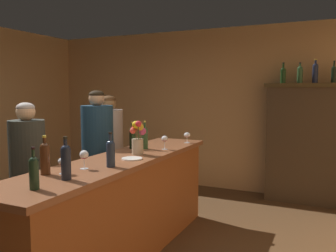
{
  "coord_description": "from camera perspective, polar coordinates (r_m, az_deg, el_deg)",
  "views": [
    {
      "loc": [
        2.26,
        -2.52,
        1.65
      ],
      "look_at": [
        0.94,
        0.27,
        1.34
      ],
      "focal_mm": 37.58,
      "sensor_mm": 36.0,
      "label": 1
    }
  ],
  "objects": [
    {
      "name": "display_cabinet",
      "position": [
        5.54,
        21.28,
        -2.3
      ],
      "size": [
        1.15,
        0.36,
        1.76
      ],
      "color": "#423221",
      "rests_on": "ground"
    },
    {
      "name": "wine_bottle_malbec",
      "position": [
        2.48,
        -20.92,
        -6.86
      ],
      "size": [
        0.06,
        0.06,
        0.28
      ],
      "color": "#1C3221",
      "rests_on": "bar_counter"
    },
    {
      "name": "display_bottle_midright",
      "position": [
        5.48,
        25.29,
        7.7
      ],
      "size": [
        0.07,
        0.07,
        0.31
      ],
      "color": "black",
      "rests_on": "display_cabinet"
    },
    {
      "name": "wall_back",
      "position": [
        6.19,
        3.74,
        2.82
      ],
      "size": [
        5.44,
        0.12,
        2.68
      ],
      "primitive_type": "cube",
      "color": "tan",
      "rests_on": "ground"
    },
    {
      "name": "wine_bottle_rose",
      "position": [
        2.88,
        -19.32,
        -4.75
      ],
      "size": [
        0.07,
        0.07,
        0.3
      ],
      "color": "#492713",
      "rests_on": "bar_counter"
    },
    {
      "name": "wine_bottle_riesling",
      "position": [
        2.66,
        -16.23,
        -5.36
      ],
      "size": [
        0.07,
        0.07,
        0.32
      ],
      "color": "#1B2232",
      "rests_on": "bar_counter"
    },
    {
      "name": "display_bottle_midleft",
      "position": [
        5.5,
        20.61,
        7.94
      ],
      "size": [
        0.08,
        0.08,
        0.3
      ],
      "color": "#2D502C",
      "rests_on": "display_cabinet"
    },
    {
      "name": "display_bottle_left",
      "position": [
        5.53,
        18.17,
        7.95
      ],
      "size": [
        0.08,
        0.08,
        0.31
      ],
      "color": "#1B3818",
      "rests_on": "display_cabinet"
    },
    {
      "name": "patron_by_cabinet",
      "position": [
        4.21,
        -11.33,
        -4.63
      ],
      "size": [
        0.37,
        0.37,
        1.66
      ],
      "rotation": [
        0.0,
        0.0,
        -0.35
      ],
      "color": "#506B4F",
      "rests_on": "ground"
    },
    {
      "name": "wine_glass_rear",
      "position": [
        3.88,
        -0.54,
        -2.19
      ],
      "size": [
        0.07,
        0.07,
        0.15
      ],
      "color": "white",
      "rests_on": "bar_counter"
    },
    {
      "name": "bar_counter",
      "position": [
        3.57,
        -7.5,
        -13.03
      ],
      "size": [
        0.64,
        2.93,
        1.01
      ],
      "color": "brown",
      "rests_on": "ground"
    },
    {
      "name": "flower_arrangement",
      "position": [
        3.58,
        -4.93,
        -1.57
      ],
      "size": [
        0.15,
        0.14,
        0.35
      ],
      "color": "tan",
      "rests_on": "bar_counter"
    },
    {
      "name": "wine_bottle_merlot",
      "position": [
        3.94,
        -5.81,
        -1.74
      ],
      "size": [
        0.07,
        0.07,
        0.3
      ],
      "color": "black",
      "rests_on": "bar_counter"
    },
    {
      "name": "cheese_plate",
      "position": [
        3.36,
        -5.86,
        -5.28
      ],
      "size": [
        0.2,
        0.2,
        0.01
      ],
      "primitive_type": "cylinder",
      "color": "white",
      "rests_on": "bar_counter"
    },
    {
      "name": "patron_redhead",
      "position": [
        4.99,
        -9.47,
        -3.44
      ],
      "size": [
        0.38,
        0.38,
        1.59
      ],
      "rotation": [
        0.0,
        0.0,
        -1.29
      ],
      "color": "#AFAE8E",
      "rests_on": "ground"
    },
    {
      "name": "wine_glass_spare",
      "position": [
        2.86,
        -16.61,
        -5.65
      ],
      "size": [
        0.08,
        0.08,
        0.13
      ],
      "color": "white",
      "rests_on": "bar_counter"
    },
    {
      "name": "wine_glass_mid",
      "position": [
        4.38,
        3.12,
        -1.55
      ],
      "size": [
        0.08,
        0.08,
        0.13
      ],
      "color": "white",
      "rests_on": "bar_counter"
    },
    {
      "name": "wine_bottle_pinot",
      "position": [
        3.03,
        -9.29,
        -4.16
      ],
      "size": [
        0.07,
        0.07,
        0.3
      ],
      "color": "#1F2B3F",
      "rests_on": "bar_counter"
    },
    {
      "name": "patron_near_entrance",
      "position": [
        3.67,
        -21.73,
        -7.4
      ],
      "size": [
        0.34,
        0.34,
        1.54
      ],
      "rotation": [
        0.0,
        0.0,
        0.34
      ],
      "color": "maroon",
      "rests_on": "ground"
    },
    {
      "name": "display_bottle_center",
      "position": [
        5.49,
        22.77,
        8.07
      ],
      "size": [
        0.08,
        0.08,
        0.34
      ],
      "color": "#1D233B",
      "rests_on": "display_cabinet"
    },
    {
      "name": "wine_bottle_chardonnay",
      "position": [
        3.92,
        -3.79,
        -1.77
      ],
      "size": [
        0.07,
        0.07,
        0.31
      ],
      "color": "#2C4B27",
      "rests_on": "bar_counter"
    },
    {
      "name": "wine_glass_front",
      "position": [
        2.99,
        -13.47,
        -4.71
      ],
      "size": [
        0.07,
        0.07,
        0.16
      ],
      "color": "white",
      "rests_on": "bar_counter"
    }
  ]
}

